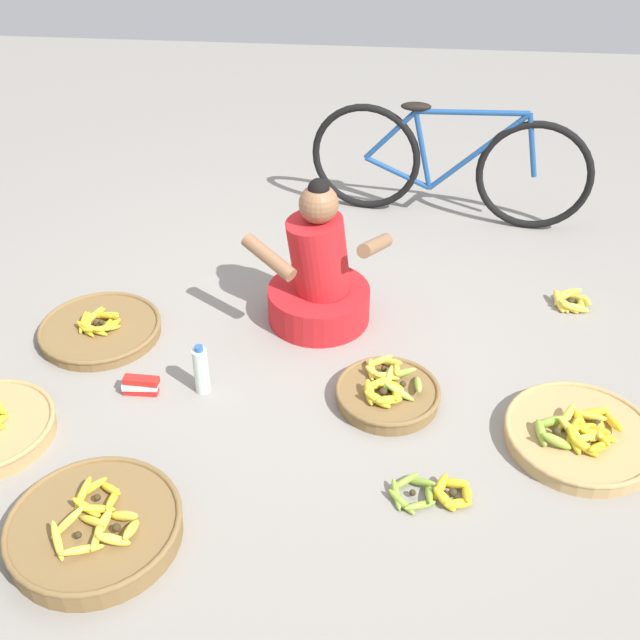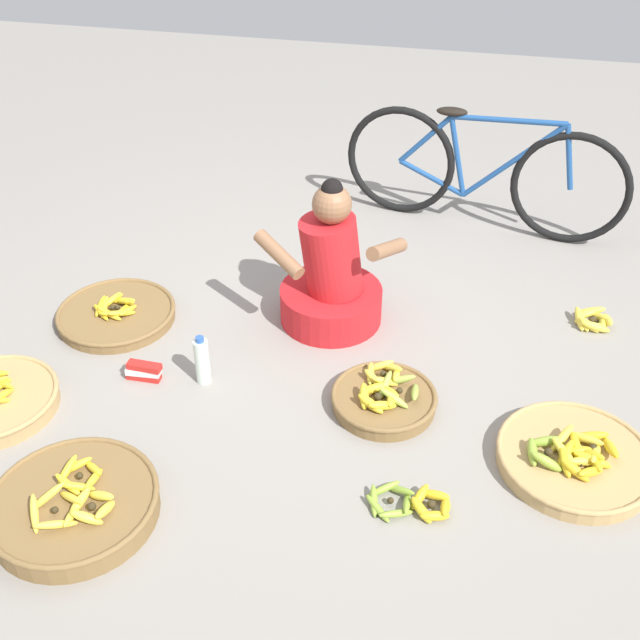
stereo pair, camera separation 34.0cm
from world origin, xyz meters
TOP-DOWN VIEW (x-y plane):
  - ground_plane at (0.00, 0.00)m, footprint 10.00×10.00m
  - vendor_woman_front at (-0.05, 0.30)m, footprint 0.73×0.54m
  - bicycle_leaning at (0.61, 1.47)m, footprint 1.69×0.33m
  - banana_basket_near_vendor at (-0.74, -1.17)m, footprint 0.65×0.65m
  - banana_basket_back_right at (1.13, -0.49)m, footprint 0.64×0.64m
  - banana_basket_front_right at (-1.13, 0.05)m, footprint 0.60×0.60m
  - banana_basket_mid_right at (0.32, -0.31)m, footprint 0.47×0.47m
  - loose_bananas_back_left at (0.51, -0.86)m, footprint 0.35×0.21m
  - loose_bananas_front_left at (1.26, 0.54)m, footprint 0.20×0.20m
  - water_bottle at (-0.53, -0.32)m, footprint 0.07×0.07m
  - packet_carton_stack at (-0.80, -0.36)m, footprint 0.17×0.06m

SIDE VIEW (x-z plane):
  - ground_plane at x=0.00m, z-range 0.00..0.00m
  - loose_bananas_back_left at x=0.51m, z-range -0.01..0.07m
  - loose_bananas_front_left at x=1.26m, z-range -0.01..0.07m
  - banana_basket_front_right at x=-1.13m, z-range -0.03..0.10m
  - packet_carton_stack at x=-0.80m, z-range 0.00..0.09m
  - banana_basket_back_right at x=1.13m, z-range -0.03..0.12m
  - banana_basket_mid_right at x=0.32m, z-range -0.02..0.12m
  - banana_basket_near_vendor at x=-0.74m, z-range -0.03..0.14m
  - water_bottle at x=-0.53m, z-range -0.01..0.25m
  - vendor_woman_front at x=-0.05m, z-range -0.14..0.64m
  - bicycle_leaning at x=0.61m, z-range -0.01..0.73m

